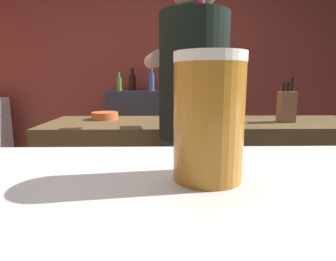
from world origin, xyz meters
TOP-DOWN VIEW (x-y plane):
  - wall_back at (0.00, 2.20)m, footprint 5.20×0.10m
  - prep_counter at (0.35, 0.66)m, footprint 2.10×0.60m
  - back_shelf at (-0.08, 1.92)m, footprint 0.92×0.36m
  - bartender at (0.21, 0.20)m, footprint 0.47×0.54m
  - knife_block at (0.87, 0.62)m, footprint 0.10×0.08m
  - mixing_bowl at (-0.35, 0.77)m, footprint 0.19×0.19m
  - chefs_knife at (0.49, 0.61)m, footprint 0.24×0.12m
  - pint_glass_far at (0.11, -0.92)m, footprint 0.07×0.07m
  - bottle_vinegar at (0.32, 2.01)m, footprint 0.05×0.05m
  - bottle_olive_oil at (-0.27, 1.99)m, footprint 0.07×0.07m
  - bottle_soy at (-0.06, 1.83)m, footprint 0.06×0.06m
  - bottle_hot_sauce at (-0.40, 1.84)m, footprint 0.05×0.05m

SIDE VIEW (x-z plane):
  - prep_counter at x=0.35m, z-range 0.00..0.92m
  - back_shelf at x=-0.08m, z-range 0.00..1.08m
  - chefs_knife at x=0.49m, z-range 0.92..0.93m
  - mixing_bowl at x=-0.35m, z-range 0.92..0.97m
  - bartender at x=0.21m, z-range 0.14..1.87m
  - knife_block at x=0.87m, z-range 0.88..1.17m
  - bottle_hot_sauce at x=-0.40m, z-range 1.06..1.26m
  - pint_glass_far at x=0.11m, z-range 1.10..1.23m
  - bottle_vinegar at x=0.32m, z-range 1.05..1.28m
  - bottle_olive_oil at x=-0.27m, z-range 1.05..1.30m
  - bottle_soy at x=-0.06m, z-range 1.05..1.31m
  - wall_back at x=0.00m, z-range 0.00..2.70m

